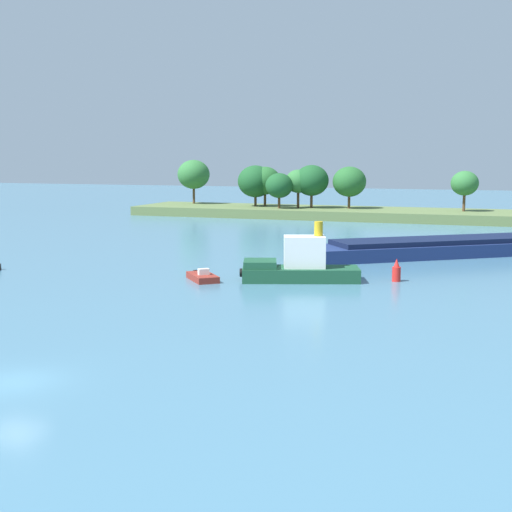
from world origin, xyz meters
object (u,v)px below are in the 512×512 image
(fishing_skiff, at_px, (203,277))
(tugboat, at_px, (299,266))
(channel_buoy_red, at_px, (396,272))
(cargo_barge, at_px, (475,245))

(fishing_skiff, bearing_deg, tugboat, 18.07)
(channel_buoy_red, bearing_deg, fishing_skiff, -162.20)
(cargo_barge, distance_m, channel_buoy_red, 20.20)
(cargo_barge, bearing_deg, fishing_skiff, -129.96)
(cargo_barge, distance_m, fishing_skiff, 31.83)
(tugboat, bearing_deg, fishing_skiff, -161.93)
(cargo_barge, height_order, channel_buoy_red, cargo_barge)
(tugboat, height_order, channel_buoy_red, tugboat)
(fishing_skiff, xyz_separation_m, channel_buoy_red, (15.20, 4.88, 0.52))
(tugboat, relative_size, cargo_barge, 0.30)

